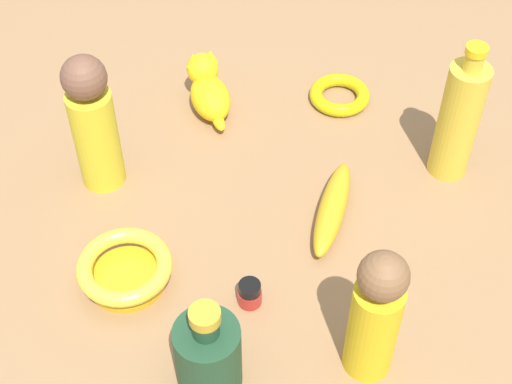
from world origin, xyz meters
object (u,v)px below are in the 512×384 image
bangle (340,95)px  bottle_tall (459,119)px  bowl (125,269)px  banana (332,208)px  person_figure_adult (375,316)px  person_figure_child (93,123)px  nail_polish_jar (250,293)px  cat_figurine (208,89)px  bottle_short (208,355)px

bangle → bottle_tall: 0.25m
bowl → bangle: size_ratio=1.26×
bowl → banana: bowl is taller
person_figure_adult → bangle: person_figure_adult is taller
banana → person_figure_child: bearing=92.8°
bowl → bottle_tall: size_ratio=0.56×
bowl → nail_polish_jar: 0.18m
bowl → nail_polish_jar: bearing=97.6°
cat_figurine → person_figure_adult: bearing=43.1°
bangle → bottle_short: bearing=-1.6°
nail_polish_jar → bangle: bearing=179.0°
bottle_short → bowl: bearing=-122.5°
banana → bottle_tall: bearing=-45.8°
bowl → bottle_tall: 0.54m
bottle_tall → banana: bearing=-42.7°
bowl → person_figure_adult: (0.02, 0.35, 0.08)m
person_figure_child → bottle_short: (0.28, 0.29, -0.06)m
person_figure_adult → bangle: 0.53m
bowl → nail_polish_jar: size_ratio=3.44×
bowl → bottle_short: bottle_short is taller
bowl → banana: (-0.21, 0.24, -0.01)m
bottle_tall → bottle_short: 0.53m
cat_figurine → bottle_tall: bearing=87.8°
bowl → person_figure_child: bearing=-144.7°
bowl → person_figure_child: size_ratio=0.56×
person_figure_adult → person_figure_child: bearing=-111.8°
person_figure_child → bottle_tall: size_ratio=0.99×
nail_polish_jar → person_figure_child: person_figure_child is taller
bangle → person_figure_adult: bearing=18.6°
nail_polish_jar → person_figure_adult: 0.20m
bottle_short → nail_polish_jar: bearing=176.4°
cat_figurine → bangle: cat_figurine is taller
person_figure_child → cat_figurine: bearing=156.1°
bottle_tall → person_figure_adult: bearing=-6.0°
cat_figurine → bottle_short: 0.53m
bottle_short → cat_figurine: bearing=-158.5°
cat_figurine → nail_polish_jar: size_ratio=3.24×
bottle_short → bottle_tall: bearing=154.9°
person_figure_child → person_figure_adult: person_figure_child is taller
bottle_tall → bottle_short: bottle_tall is taller
person_figure_adult → bottle_short: (0.09, -0.18, -0.05)m
cat_figurine → bowl: bearing=3.9°
banana → bottle_short: 0.33m
cat_figurine → banana: 0.32m
banana → person_figure_child: (0.04, -0.36, 0.10)m
person_figure_child → bottle_tall: 0.55m
bowl → banana: 0.32m
cat_figurine → bottle_tall: 0.42m
person_figure_adult → bottle_tall: bottle_tall is taller
nail_polish_jar → bottle_short: size_ratio=0.25×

